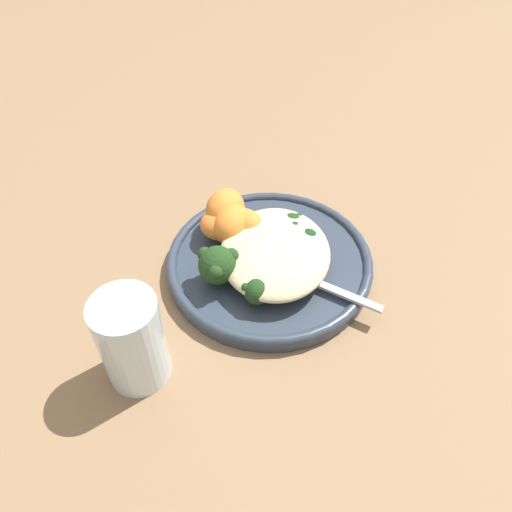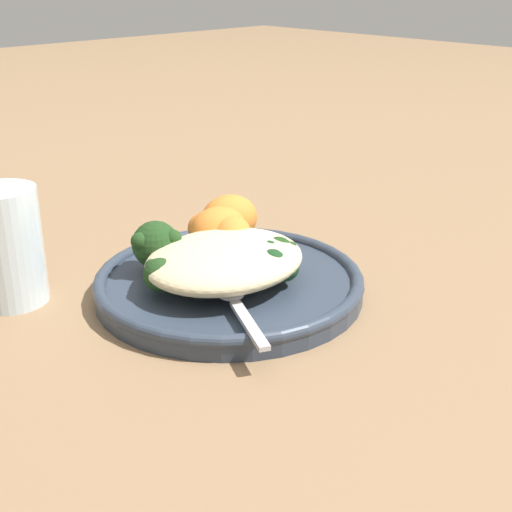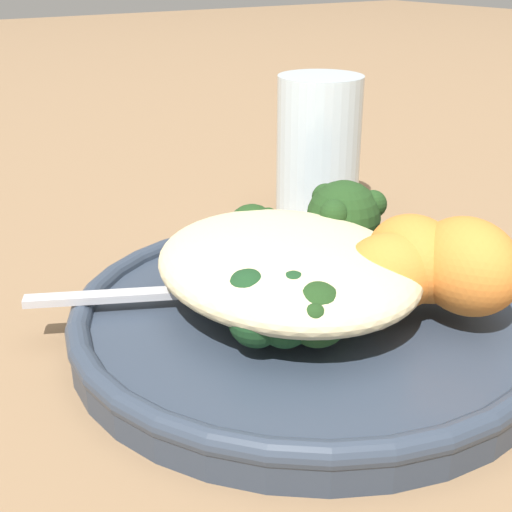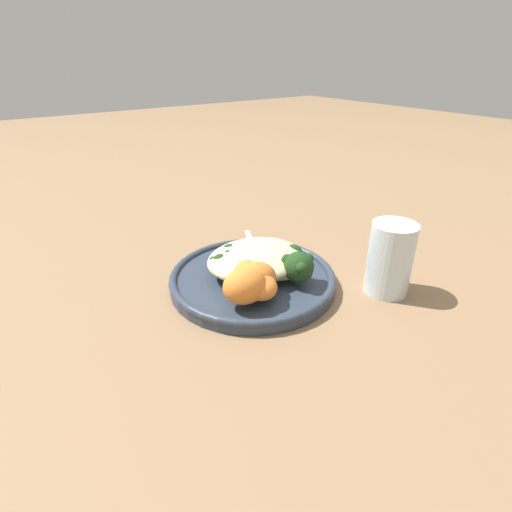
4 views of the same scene
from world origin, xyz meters
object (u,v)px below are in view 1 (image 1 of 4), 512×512
object	(u,v)px
sweet_potato_chunk_1	(244,225)
quinoa_mound	(276,252)
sweet_potato_chunk_0	(222,224)
spoon	(311,281)
broccoli_stalk_4	(282,228)
sweet_potato_chunk_3	(230,224)
broccoli_stalk_2	(275,271)
broccoli_stalk_3	(280,249)
broccoli_stalk_0	(219,262)
kale_tuft	(299,236)
sweet_potato_chunk_2	(222,210)
broccoli_stalk_1	(252,272)
water_glass	(128,341)
plate	(267,262)

from	to	relation	value
sweet_potato_chunk_1	quinoa_mound	bearing A→B (deg)	-135.15
sweet_potato_chunk_0	spoon	xyz separation A→B (m)	(-0.07, -0.11, -0.01)
sweet_potato_chunk_0	sweet_potato_chunk_1	size ratio (longest dim) A/B	1.27
sweet_potato_chunk_0	broccoli_stalk_4	bearing A→B (deg)	-89.08
sweet_potato_chunk_3	broccoli_stalk_2	bearing A→B (deg)	-137.83
broccoli_stalk_3	sweet_potato_chunk_1	world-z (taller)	sweet_potato_chunk_1
broccoli_stalk_0	kale_tuft	xyz separation A→B (m)	(0.05, -0.09, -0.01)
sweet_potato_chunk_1	sweet_potato_chunk_3	xyz separation A→B (m)	(-0.00, 0.02, 0.00)
broccoli_stalk_3	kale_tuft	distance (m)	0.03
sweet_potato_chunk_3	kale_tuft	xyz separation A→B (m)	(-0.01, -0.08, -0.01)
sweet_potato_chunk_3	sweet_potato_chunk_1	bearing A→B (deg)	-83.52
broccoli_stalk_2	sweet_potato_chunk_1	distance (m)	0.08
quinoa_mound	sweet_potato_chunk_0	world-z (taller)	sweet_potato_chunk_0
sweet_potato_chunk_1	broccoli_stalk_3	bearing A→B (deg)	-123.73
sweet_potato_chunk_2	kale_tuft	distance (m)	0.10
sweet_potato_chunk_2	spoon	size ratio (longest dim) A/B	0.54
broccoli_stalk_1	water_glass	world-z (taller)	water_glass
plate	broccoli_stalk_4	size ratio (longest dim) A/B	3.35
sweet_potato_chunk_3	quinoa_mound	bearing A→B (deg)	-124.01
broccoli_stalk_3	broccoli_stalk_2	bearing A→B (deg)	-74.19
sweet_potato_chunk_1	water_glass	size ratio (longest dim) A/B	0.46
plate	sweet_potato_chunk_1	bearing A→B (deg)	44.27
quinoa_mound	broccoli_stalk_2	bearing A→B (deg)	178.70
quinoa_mound	kale_tuft	xyz separation A→B (m)	(0.03, -0.03, -0.00)
broccoli_stalk_3	spoon	xyz separation A→B (m)	(-0.04, -0.04, -0.01)
broccoli_stalk_3	sweet_potato_chunk_2	size ratio (longest dim) A/B	1.53
broccoli_stalk_2	quinoa_mound	bearing A→B (deg)	146.87
sweet_potato_chunk_1	sweet_potato_chunk_2	size ratio (longest dim) A/B	0.81
broccoli_stalk_3	spoon	distance (m)	0.05
broccoli_stalk_0	sweet_potato_chunk_0	distance (m)	0.07
broccoli_stalk_4	sweet_potato_chunk_3	xyz separation A→B (m)	(-0.01, 0.06, 0.01)
broccoli_stalk_3	sweet_potato_chunk_1	bearing A→B (deg)	170.23
plate	broccoli_stalk_1	size ratio (longest dim) A/B	2.05
water_glass	spoon	bearing A→B (deg)	-58.44
quinoa_mound	broccoli_stalk_4	size ratio (longest dim) A/B	2.03
plate	kale_tuft	size ratio (longest dim) A/B	5.24
plate	broccoli_stalk_2	size ratio (longest dim) A/B	2.29
plate	broccoli_stalk_2	bearing A→B (deg)	-163.19
broccoli_stalk_0	broccoli_stalk_2	size ratio (longest dim) A/B	0.94
sweet_potato_chunk_1	plate	bearing A→B (deg)	-135.73
quinoa_mound	sweet_potato_chunk_3	distance (m)	0.07
plate	kale_tuft	bearing A→B (deg)	-61.97
sweet_potato_chunk_1	spoon	distance (m)	0.11
broccoli_stalk_1	quinoa_mound	bearing A→B (deg)	130.92
sweet_potato_chunk_1	broccoli_stalk_1	bearing A→B (deg)	-168.12
broccoli_stalk_3	water_glass	bearing A→B (deg)	-109.52
broccoli_stalk_4	sweet_potato_chunk_1	xyz separation A→B (m)	(-0.00, 0.05, 0.01)
plate	sweet_potato_chunk_0	bearing A→B (deg)	59.22
sweet_potato_chunk_0	kale_tuft	xyz separation A→B (m)	(-0.01, -0.09, -0.00)
broccoli_stalk_0	broccoli_stalk_3	distance (m)	0.08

